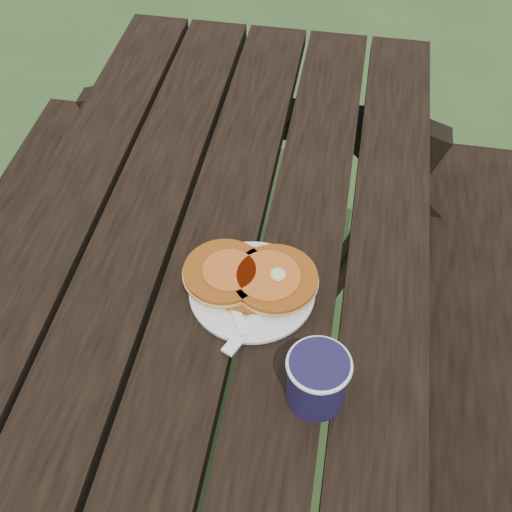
% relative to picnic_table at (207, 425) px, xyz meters
% --- Properties ---
extents(ground, '(60.00, 60.00, 0.00)m').
position_rel_picnic_table_xyz_m(ground, '(0.00, 0.00, -0.37)').
color(ground, '#2C461E').
rests_on(ground, ground).
extents(picnic_table, '(1.36, 1.80, 0.75)m').
position_rel_picnic_table_xyz_m(picnic_table, '(0.00, 0.00, 0.00)').
color(picnic_table, black).
rests_on(picnic_table, ground).
extents(plate, '(0.25, 0.25, 0.01)m').
position_rel_picnic_table_xyz_m(plate, '(0.08, 0.07, 0.39)').
color(plate, white).
rests_on(plate, picnic_table).
extents(pancake_stack, '(0.22, 0.14, 0.04)m').
position_rel_picnic_table_xyz_m(pancake_stack, '(0.08, 0.08, 0.41)').
color(pancake_stack, '#A44F12').
rests_on(pancake_stack, plate).
extents(knife, '(0.09, 0.17, 0.00)m').
position_rel_picnic_table_xyz_m(knife, '(0.10, 0.02, 0.39)').
color(knife, white).
rests_on(knife, plate).
extents(fork, '(0.10, 0.16, 0.01)m').
position_rel_picnic_table_xyz_m(fork, '(0.06, 0.02, 0.40)').
color(fork, white).
rests_on(fork, plate).
extents(coffee_cup, '(0.09, 0.09, 0.09)m').
position_rel_picnic_table_xyz_m(coffee_cup, '(0.21, -0.10, 0.44)').
color(coffee_cup, '#1B153B').
rests_on(coffee_cup, picnic_table).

